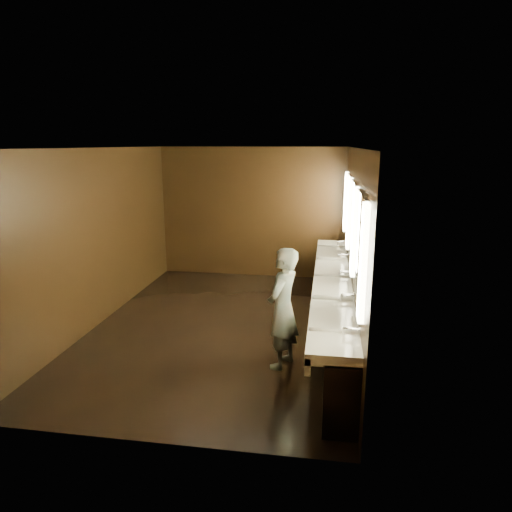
{
  "coord_description": "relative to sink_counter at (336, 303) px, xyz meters",
  "views": [
    {
      "loc": [
        1.61,
        -6.71,
        2.86
      ],
      "look_at": [
        0.56,
        0.0,
        1.18
      ],
      "focal_mm": 32.0,
      "sensor_mm": 36.0,
      "label": 1
    }
  ],
  "objects": [
    {
      "name": "floor",
      "position": [
        -1.79,
        0.0,
        -0.5
      ],
      "size": [
        6.0,
        6.0,
        0.0
      ],
      "primitive_type": "plane",
      "color": "black",
      "rests_on": "ground"
    },
    {
      "name": "ceiling",
      "position": [
        -1.79,
        0.0,
        2.3
      ],
      "size": [
        4.0,
        6.0,
        0.02
      ],
      "primitive_type": "cube",
      "color": "#2D2D2B",
      "rests_on": "wall_back"
    },
    {
      "name": "wall_back",
      "position": [
        -1.79,
        3.0,
        0.9
      ],
      "size": [
        4.0,
        0.02,
        2.8
      ],
      "primitive_type": "cube",
      "color": "black",
      "rests_on": "floor"
    },
    {
      "name": "wall_front",
      "position": [
        -1.79,
        -3.0,
        0.9
      ],
      "size": [
        4.0,
        0.02,
        2.8
      ],
      "primitive_type": "cube",
      "color": "black",
      "rests_on": "floor"
    },
    {
      "name": "wall_left",
      "position": [
        -3.79,
        0.0,
        0.9
      ],
      "size": [
        0.02,
        6.0,
        2.8
      ],
      "primitive_type": "cube",
      "color": "black",
      "rests_on": "floor"
    },
    {
      "name": "wall_right",
      "position": [
        0.21,
        0.0,
        0.9
      ],
      "size": [
        0.02,
        6.0,
        2.8
      ],
      "primitive_type": "cube",
      "color": "black",
      "rests_on": "floor"
    },
    {
      "name": "sink_counter",
      "position": [
        0.0,
        0.0,
        0.0
      ],
      "size": [
        0.55,
        5.4,
        1.01
      ],
      "color": "black",
      "rests_on": "floor"
    },
    {
      "name": "mirror_band",
      "position": [
        0.19,
        -0.0,
        1.25
      ],
      "size": [
        0.06,
        5.03,
        1.15
      ],
      "color": "#FFF4BD",
      "rests_on": "wall_right"
    },
    {
      "name": "person",
      "position": [
        -0.7,
        -1.19,
        0.3
      ],
      "size": [
        0.55,
        0.68,
        1.6
      ],
      "primitive_type": "imported",
      "rotation": [
        0.0,
        0.0,
        -1.91
      ],
      "color": "#82BBC2",
      "rests_on": "floor"
    },
    {
      "name": "trash_bin",
      "position": [
        -0.22,
        -0.23,
        -0.23
      ],
      "size": [
        0.44,
        0.44,
        0.53
      ],
      "primitive_type": "cylinder",
      "rotation": [
        0.0,
        0.0,
        0.36
      ],
      "color": "black",
      "rests_on": "floor"
    }
  ]
}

